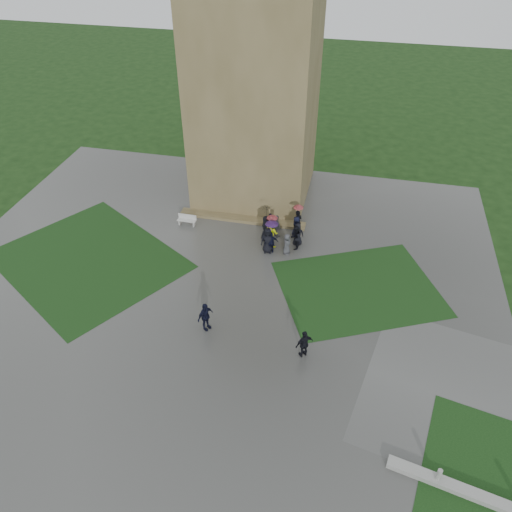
% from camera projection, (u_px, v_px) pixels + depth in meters
% --- Properties ---
extents(ground, '(120.00, 120.00, 0.00)m').
position_uv_depth(ground, '(196.00, 326.00, 27.29)').
color(ground, black).
extents(plaza, '(34.00, 34.00, 0.02)m').
position_uv_depth(plaza, '(207.00, 301.00, 28.83)').
color(plaza, '#3C3C39').
rests_on(plaza, ground).
extents(lawn_inset_left, '(14.10, 13.46, 0.01)m').
position_uv_depth(lawn_inset_left, '(88.00, 260.00, 31.81)').
color(lawn_inset_left, black).
rests_on(lawn_inset_left, plaza).
extents(lawn_inset_right, '(11.12, 10.15, 0.01)m').
position_uv_depth(lawn_inset_right, '(358.00, 288.00, 29.68)').
color(lawn_inset_right, black).
rests_on(lawn_inset_right, plaza).
extents(tower, '(8.00, 8.00, 18.00)m').
position_uv_depth(tower, '(256.00, 73.00, 33.32)').
color(tower, brown).
rests_on(tower, ground).
extents(tower_plinth, '(9.00, 0.80, 0.22)m').
position_uv_depth(tower_plinth, '(242.00, 219.00, 35.38)').
color(tower_plinth, brown).
rests_on(tower_plinth, plaza).
extents(bench, '(1.32, 0.43, 0.76)m').
position_uv_depth(bench, '(187.00, 220.00, 34.78)').
color(bench, beige).
rests_on(bench, plaza).
extents(visitor_cluster, '(3.11, 3.44, 2.65)m').
position_uv_depth(visitor_cluster, '(279.00, 229.00, 32.68)').
color(visitor_cluster, black).
rests_on(visitor_cluster, plaza).
extents(pedestrian_mid, '(1.04, 1.20, 1.78)m').
position_uv_depth(pedestrian_mid, '(205.00, 317.00, 26.57)').
color(pedestrian_mid, black).
rests_on(pedestrian_mid, plaza).
extents(pedestrian_near, '(1.12, 1.07, 1.69)m').
position_uv_depth(pedestrian_near, '(304.00, 344.00, 25.11)').
color(pedestrian_near, black).
rests_on(pedestrian_near, plaza).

